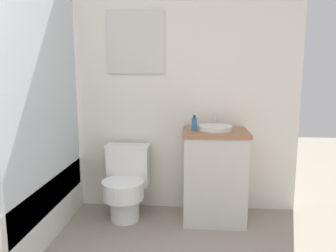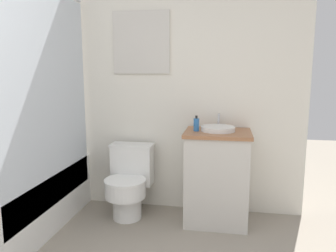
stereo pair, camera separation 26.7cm
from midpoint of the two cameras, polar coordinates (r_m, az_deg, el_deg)
name	(u,v)px [view 1 (the left image)]	position (r m, az deg, el deg)	size (l,w,h in m)	color
wall_back	(131,79)	(3.17, -8.88, 8.10)	(3.15, 0.07, 2.50)	silver
shower_area	(21,201)	(2.98, -26.73, -11.68)	(0.57, 1.40, 1.98)	white
toilet	(126,183)	(3.06, -9.89, -9.78)	(0.40, 0.52, 0.65)	white
vanity	(214,175)	(2.96, 5.50, -8.60)	(0.57, 0.47, 0.82)	beige
sink	(215,128)	(2.88, 5.63, -0.32)	(0.29, 0.33, 0.13)	white
soap_bottle	(194,124)	(2.84, 1.92, 0.32)	(0.05, 0.05, 0.13)	#2D6BB2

